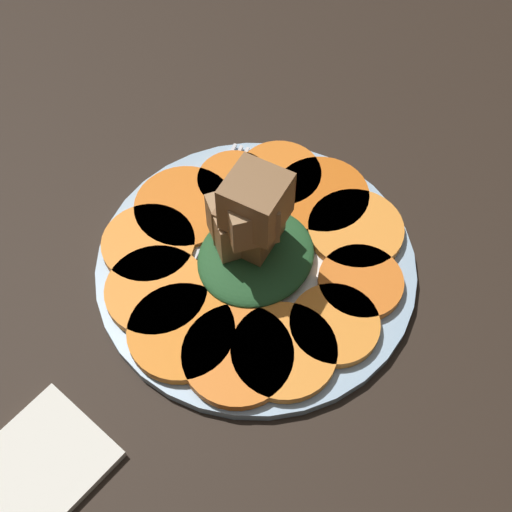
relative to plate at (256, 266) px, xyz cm
name	(u,v)px	position (x,y,z in cm)	size (l,w,h in cm)	color
table_slab	(256,275)	(0.00, 0.00, -1.52)	(120.00, 120.00, 2.00)	black
plate	(256,266)	(0.00, 0.00, 0.00)	(28.33, 28.33, 1.05)	#99B7D1
carrot_slice_0	(238,355)	(7.93, 4.90, 1.03)	(9.12, 9.12, 0.89)	orange
carrot_slice_1	(284,351)	(5.22, 7.49, 1.03)	(8.70, 8.70, 0.89)	orange
carrot_slice_2	(334,325)	(0.62, 9.13, 1.03)	(7.53, 7.53, 0.89)	orange
carrot_slice_3	(361,282)	(-4.11, 8.34, 1.03)	(7.36, 7.36, 0.89)	orange
carrot_slice_4	(356,230)	(-8.31, 4.70, 1.03)	(8.67, 8.67, 0.89)	orange
carrot_slice_5	(321,195)	(-9.35, -0.09, 1.03)	(8.83, 8.83, 0.89)	orange
carrot_slice_6	(280,175)	(-8.73, -4.56, 1.03)	(7.91, 7.91, 0.89)	orange
carrot_slice_7	(234,181)	(-5.33, -7.37, 1.03)	(6.90, 6.90, 0.89)	orange
carrot_slice_8	(181,211)	(0.47, -8.73, 1.03)	(9.21, 9.21, 0.89)	orange
carrot_slice_9	(149,244)	(5.01, -8.32, 1.03)	(8.34, 8.34, 0.89)	orange
carrot_slice_10	(156,291)	(7.97, -4.35, 1.03)	(8.81, 8.81, 0.89)	orange
carrot_slice_11	(185,335)	(9.41, 0.40, 1.03)	(8.93, 8.93, 0.89)	orange
center_pile	(253,231)	(-0.15, -0.47, 4.73)	(10.79, 9.85, 11.10)	#235128
fork	(212,214)	(-1.24, -6.41, 0.78)	(17.63, 8.08, 0.40)	silver
napkin	(17,488)	(26.34, -0.72, -0.12)	(14.22, 8.53, 0.80)	silver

